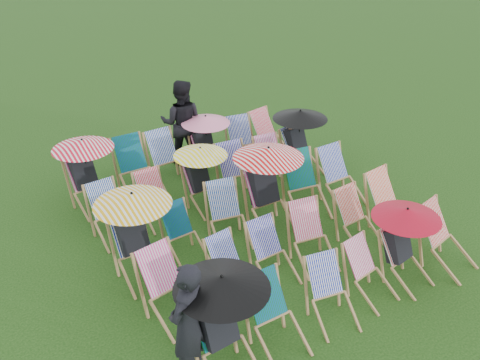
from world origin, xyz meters
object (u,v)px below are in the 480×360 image
deckchair_5 (448,239)px  person_left (187,323)px  person_rear (182,123)px  deckchair_29 (271,135)px  deckchair_0 (224,325)px

deckchair_5 → person_left: (-4.31, 0.29, 0.33)m
deckchair_5 → person_rear: (-1.75, 5.31, 0.42)m
deckchair_29 → deckchair_5: bearing=-100.2°
deckchair_29 → person_left: person_left is taller
deckchair_29 → deckchair_0: bearing=-141.3°
deckchair_5 → person_rear: size_ratio=0.55×
deckchair_29 → person_left: size_ratio=0.60×
deckchair_0 → deckchair_5: 3.93m
deckchair_0 → person_rear: size_ratio=0.74×
person_rear → deckchair_0: bearing=101.8°
deckchair_29 → person_left: bearing=-145.1°
deckchair_5 → deckchair_29: deckchair_5 is taller
person_left → person_rear: (2.56, 5.03, 0.10)m
deckchair_0 → deckchair_5: size_ratio=1.36×
deckchair_0 → deckchair_29: 5.97m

